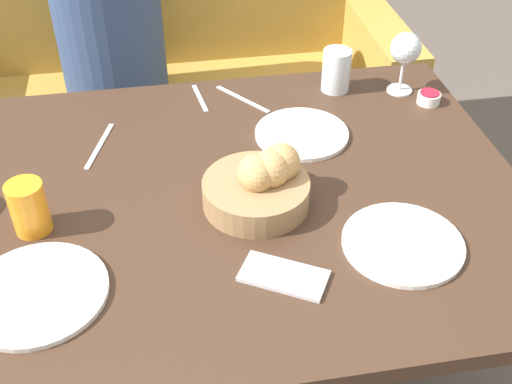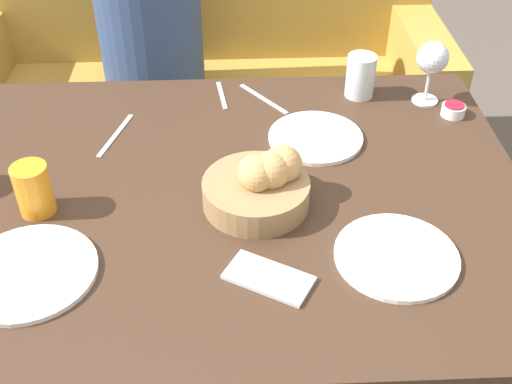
# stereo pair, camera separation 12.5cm
# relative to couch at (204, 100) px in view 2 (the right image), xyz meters

# --- Properties ---
(dining_table) EXTENTS (1.25, 0.94, 0.73)m
(dining_table) POSITION_rel_couch_xyz_m (0.08, -1.06, 0.31)
(dining_table) COLOR #3D281C
(dining_table) RESTS_ON ground_plane
(couch) EXTENTS (1.66, 0.70, 0.88)m
(couch) POSITION_rel_couch_xyz_m (0.00, 0.00, 0.00)
(couch) COLOR #B28938
(couch) RESTS_ON ground_plane
(seated_person) EXTENTS (0.33, 0.43, 1.25)m
(seated_person) POSITION_rel_couch_xyz_m (-0.15, -0.15, 0.22)
(seated_person) COLOR #23232D
(seated_person) RESTS_ON ground_plane
(bread_basket) EXTENTS (0.21, 0.21, 0.12)m
(bread_basket) POSITION_rel_couch_xyz_m (0.16, -1.11, 0.46)
(bread_basket) COLOR #99754C
(bread_basket) RESTS_ON dining_table
(plate_near_left) EXTENTS (0.24, 0.24, 0.01)m
(plate_near_left) POSITION_rel_couch_xyz_m (-0.26, -1.29, 0.41)
(plate_near_left) COLOR white
(plate_near_left) RESTS_ON dining_table
(plate_near_right) EXTENTS (0.22, 0.22, 0.01)m
(plate_near_right) POSITION_rel_couch_xyz_m (0.39, -1.28, 0.41)
(plate_near_right) COLOR white
(plate_near_right) RESTS_ON dining_table
(plate_far_center) EXTENTS (0.21, 0.21, 0.01)m
(plate_far_center) POSITION_rel_couch_xyz_m (0.29, -0.89, 0.41)
(plate_far_center) COLOR white
(plate_far_center) RESTS_ON dining_table
(juice_glass) EXTENTS (0.07, 0.07, 0.10)m
(juice_glass) POSITION_rel_couch_xyz_m (-0.28, -1.11, 0.46)
(juice_glass) COLOR orange
(juice_glass) RESTS_ON dining_table
(water_tumbler) EXTENTS (0.07, 0.07, 0.11)m
(water_tumbler) POSITION_rel_couch_xyz_m (0.42, -0.69, 0.46)
(water_tumbler) COLOR silver
(water_tumbler) RESTS_ON dining_table
(wine_glass) EXTENTS (0.08, 0.08, 0.16)m
(wine_glass) POSITION_rel_couch_xyz_m (0.58, -0.73, 0.52)
(wine_glass) COLOR silver
(wine_glass) RESTS_ON dining_table
(jam_bowl_berry) EXTENTS (0.06, 0.06, 0.03)m
(jam_bowl_berry) POSITION_rel_couch_xyz_m (0.63, -0.80, 0.42)
(jam_bowl_berry) COLOR white
(jam_bowl_berry) RESTS_ON dining_table
(fork_silver) EXTENTS (0.06, 0.17, 0.00)m
(fork_silver) POSITION_rel_couch_xyz_m (-0.16, -0.85, 0.41)
(fork_silver) COLOR #B7B7BC
(fork_silver) RESTS_ON dining_table
(knife_silver) EXTENTS (0.11, 0.15, 0.00)m
(knife_silver) POSITION_rel_couch_xyz_m (0.18, -0.70, 0.41)
(knife_silver) COLOR #B7B7BC
(knife_silver) RESTS_ON dining_table
(spoon_coffee) EXTENTS (0.03, 0.13, 0.00)m
(spoon_coffee) POSITION_rel_couch_xyz_m (0.08, -0.68, 0.41)
(spoon_coffee) COLOR #B7B7BC
(spoon_coffee) RESTS_ON dining_table
(cell_phone) EXTENTS (0.17, 0.14, 0.01)m
(cell_phone) POSITION_rel_couch_xyz_m (0.16, -1.32, 0.41)
(cell_phone) COLOR silver
(cell_phone) RESTS_ON dining_table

